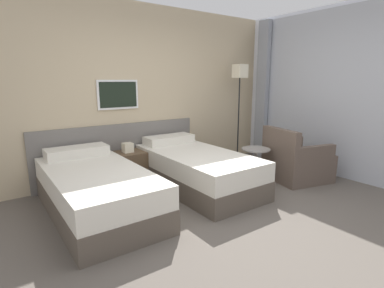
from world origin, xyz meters
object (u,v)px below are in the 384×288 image
(nightstand, at_px, (129,167))
(side_table, at_px, (256,158))
(bed_near_door, at_px, (97,190))
(floor_lamp, at_px, (240,83))
(armchair, at_px, (296,162))
(bed_near_window, at_px, (196,169))

(nightstand, xyz_separation_m, side_table, (1.64, -1.05, 0.11))
(nightstand, bearing_deg, bed_near_door, -134.56)
(floor_lamp, relative_size, armchair, 1.85)
(bed_near_door, bearing_deg, armchair, -12.07)
(bed_near_door, relative_size, armchair, 2.05)
(bed_near_door, xyz_separation_m, nightstand, (0.73, 0.74, -0.02))
(bed_near_window, height_order, side_table, bed_near_window)
(nightstand, distance_m, floor_lamp, 2.49)
(nightstand, bearing_deg, side_table, -32.62)
(floor_lamp, height_order, side_table, floor_lamp)
(bed_near_door, xyz_separation_m, side_table, (2.37, -0.31, 0.09))
(nightstand, relative_size, armchair, 0.64)
(nightstand, xyz_separation_m, armchair, (2.21, -1.37, 0.02))
(bed_near_door, distance_m, side_table, 2.39)
(side_table, height_order, armchair, armchair)
(bed_near_window, height_order, nightstand, bed_near_window)
(bed_near_window, height_order, armchair, armchair)
(floor_lamp, xyz_separation_m, side_table, (-0.52, -0.93, -1.12))
(nightstand, distance_m, side_table, 1.95)
(side_table, xyz_separation_m, armchair, (0.57, -0.32, -0.09))
(nightstand, distance_m, armchair, 2.60)
(bed_near_window, distance_m, floor_lamp, 1.97)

